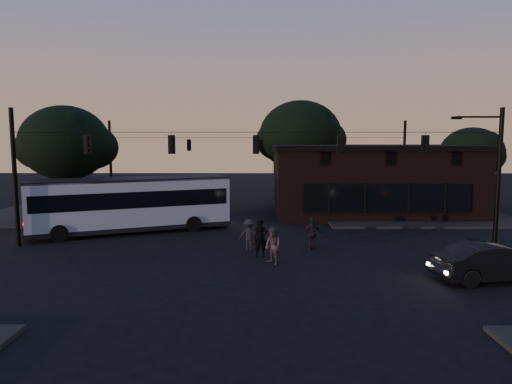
{
  "coord_description": "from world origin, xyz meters",
  "views": [
    {
      "loc": [
        0.13,
        -20.4,
        5.78
      ],
      "look_at": [
        0.0,
        4.0,
        3.0
      ],
      "focal_mm": 32.0,
      "sensor_mm": 36.0,
      "label": 1
    }
  ],
  "objects_px": {
    "pedestrian_b": "(273,246)",
    "bus": "(132,202)",
    "pedestrian_a": "(261,238)",
    "pedestrian_c": "(312,233)",
    "pedestrian_d": "(249,235)",
    "car": "(493,262)",
    "building": "(369,179)"
  },
  "relations": [
    {
      "from": "bus",
      "to": "pedestrian_c",
      "type": "height_order",
      "value": "bus"
    },
    {
      "from": "bus",
      "to": "pedestrian_a",
      "type": "bearing_deg",
      "value": -60.02
    },
    {
      "from": "car",
      "to": "pedestrian_b",
      "type": "relative_size",
      "value": 2.82
    },
    {
      "from": "pedestrian_b",
      "to": "pedestrian_c",
      "type": "distance_m",
      "value": 3.54
    },
    {
      "from": "car",
      "to": "pedestrian_c",
      "type": "distance_m",
      "value": 8.64
    },
    {
      "from": "bus",
      "to": "pedestrian_b",
      "type": "distance_m",
      "value": 11.51
    },
    {
      "from": "building",
      "to": "bus",
      "type": "bearing_deg",
      "value": -154.52
    },
    {
      "from": "pedestrian_a",
      "to": "pedestrian_d",
      "type": "bearing_deg",
      "value": 107.0
    },
    {
      "from": "building",
      "to": "pedestrian_a",
      "type": "relative_size",
      "value": 8.15
    },
    {
      "from": "bus",
      "to": "pedestrian_c",
      "type": "bearing_deg",
      "value": -46.08
    },
    {
      "from": "pedestrian_a",
      "to": "pedestrian_d",
      "type": "xyz_separation_m",
      "value": [
        -0.61,
        1.37,
        -0.11
      ]
    },
    {
      "from": "pedestrian_a",
      "to": "pedestrian_b",
      "type": "bearing_deg",
      "value": -73.69
    },
    {
      "from": "pedestrian_b",
      "to": "pedestrian_c",
      "type": "relative_size",
      "value": 0.98
    },
    {
      "from": "car",
      "to": "pedestrian_d",
      "type": "height_order",
      "value": "pedestrian_d"
    },
    {
      "from": "pedestrian_b",
      "to": "pedestrian_c",
      "type": "height_order",
      "value": "pedestrian_c"
    },
    {
      "from": "pedestrian_c",
      "to": "building",
      "type": "bearing_deg",
      "value": -139.99
    },
    {
      "from": "car",
      "to": "pedestrian_a",
      "type": "xyz_separation_m",
      "value": [
        -9.54,
        3.8,
        0.14
      ]
    },
    {
      "from": "car",
      "to": "pedestrian_a",
      "type": "bearing_deg",
      "value": 58.41
    },
    {
      "from": "car",
      "to": "building",
      "type": "bearing_deg",
      "value": -7.37
    },
    {
      "from": "bus",
      "to": "car",
      "type": "xyz_separation_m",
      "value": [
        17.63,
        -10.0,
        -1.12
      ]
    },
    {
      "from": "pedestrian_c",
      "to": "pedestrian_d",
      "type": "distance_m",
      "value": 3.33
    },
    {
      "from": "pedestrian_b",
      "to": "pedestrian_d",
      "type": "distance_m",
      "value": 2.94
    },
    {
      "from": "building",
      "to": "pedestrian_d",
      "type": "height_order",
      "value": "building"
    },
    {
      "from": "car",
      "to": "pedestrian_d",
      "type": "relative_size",
      "value": 2.94
    },
    {
      "from": "car",
      "to": "pedestrian_b",
      "type": "distance_m",
      "value": 9.32
    },
    {
      "from": "car",
      "to": "pedestrian_c",
      "type": "bearing_deg",
      "value": 42.32
    },
    {
      "from": "building",
      "to": "pedestrian_d",
      "type": "bearing_deg",
      "value": -126.09
    },
    {
      "from": "pedestrian_c",
      "to": "pedestrian_d",
      "type": "bearing_deg",
      "value": -22.55
    },
    {
      "from": "pedestrian_a",
      "to": "pedestrian_d",
      "type": "distance_m",
      "value": 1.5
    },
    {
      "from": "building",
      "to": "pedestrian_a",
      "type": "bearing_deg",
      "value": -121.63
    },
    {
      "from": "pedestrian_b",
      "to": "bus",
      "type": "bearing_deg",
      "value": -169.97
    },
    {
      "from": "building",
      "to": "pedestrian_b",
      "type": "relative_size",
      "value": 8.89
    }
  ]
}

